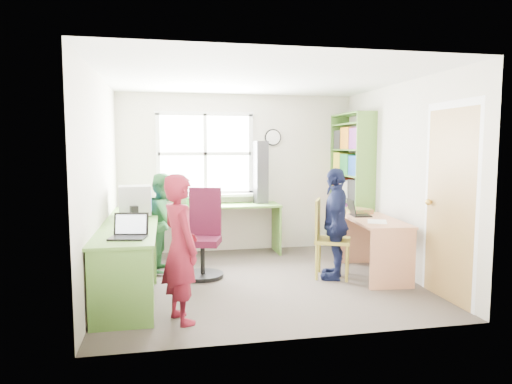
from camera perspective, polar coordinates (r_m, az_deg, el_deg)
room at (r=5.47m, az=0.42°, el=1.59°), size 3.64×3.44×2.44m
l_desk at (r=5.11m, az=-13.46°, el=-7.53°), size 2.38×2.95×0.75m
right_desk at (r=5.91m, az=14.54°, el=-5.17°), size 0.67×1.27×0.71m
bookshelf at (r=7.02m, az=11.81°, el=0.62°), size 0.30×1.02×2.10m
swivel_chair at (r=5.73m, az=-6.55°, el=-5.81°), size 0.63×0.63×1.09m
wooden_chair at (r=5.71m, az=8.85°, el=-5.34°), size 0.55×0.55×0.96m
crt_monitor at (r=5.88m, az=-14.90°, el=-1.03°), size 0.41×0.37×0.38m
laptop_left at (r=4.51m, az=-15.56°, el=-4.84°), size 0.38×0.33×0.23m
laptop_right at (r=6.11m, az=12.47°, el=-2.44°), size 0.30×0.35×0.22m
speaker_a at (r=5.55m, az=-14.99°, el=-2.54°), size 0.11×0.11×0.17m
speaker_b at (r=6.18m, az=-14.57°, el=-1.59°), size 0.10×0.10×0.19m
cd_tower at (r=6.90m, az=0.60°, el=2.48°), size 0.22×0.20×0.94m
game_box at (r=6.33m, az=12.47°, el=-2.32°), size 0.38×0.38×0.06m
paper_a at (r=4.83m, az=-15.88°, el=-4.76°), size 0.29×0.35×0.00m
paper_b at (r=5.69m, az=14.89°, el=-3.59°), size 0.33×0.38×0.00m
potted_plant at (r=6.72m, az=-8.15°, el=-0.52°), size 0.18×0.16×0.28m
person_red at (r=4.25m, az=-9.44°, el=-6.98°), size 0.49×0.58×1.37m
person_green at (r=6.03m, az=-11.32°, el=-3.70°), size 0.62×0.72×1.27m
person_navy at (r=5.64m, az=9.90°, el=-3.90°), size 0.63×0.86×1.35m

